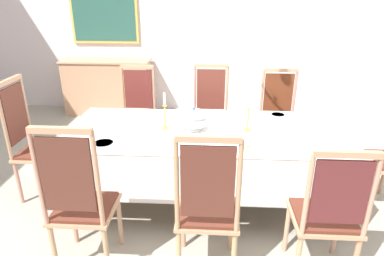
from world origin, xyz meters
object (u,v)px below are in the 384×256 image
(chair_south_a, at_px, (79,200))
(bowl_far_right, at_px, (104,144))
(candlestick_west, at_px, (165,115))
(chair_head_west, at_px, (32,140))
(chair_south_b, at_px, (207,206))
(bowl_far_left, at_px, (189,147))
(spoon_primary, at_px, (248,147))
(chair_south_c, at_px, (328,213))
(spoon_secondary, at_px, (288,116))
(candlestick_east, at_px, (248,118))
(bowl_near_left, at_px, (233,146))
(framed_painting, at_px, (103,7))
(sideboard, at_px, (108,87))
(chair_north_a, at_px, (137,112))
(soup_tureen, at_px, (194,119))
(dining_table, at_px, (206,137))
(chair_north_b, at_px, (210,113))
(bowl_near_right, at_px, (278,115))
(chair_north_c, at_px, (278,115))

(chair_south_a, xyz_separation_m, bowl_far_right, (0.02, 0.54, 0.18))
(candlestick_west, bearing_deg, chair_head_west, 180.00)
(chair_south_b, bearing_deg, bowl_far_left, 107.07)
(spoon_primary, bearing_deg, chair_head_west, -174.71)
(chair_south_a, relative_size, chair_south_b, 1.03)
(chair_south_c, bearing_deg, spoon_secondary, 90.66)
(candlestick_east, relative_size, bowl_near_left, 1.93)
(chair_south_c, distance_m, framed_painting, 4.65)
(chair_south_c, bearing_deg, bowl_far_left, 151.62)
(bowl_far_left, bearing_deg, spoon_secondary, 40.90)
(chair_south_b, distance_m, sideboard, 3.86)
(chair_south_a, relative_size, candlestick_east, 3.62)
(chair_north_a, xyz_separation_m, soup_tureen, (0.75, -0.95, 0.28))
(bowl_far_left, xyz_separation_m, sideboard, (-1.57, 2.91, -0.32))
(dining_table, bearing_deg, chair_south_b, -87.98)
(spoon_primary, xyz_separation_m, sideboard, (-2.05, 2.85, -0.30))
(soup_tureen, bearing_deg, framed_painting, 120.46)
(bowl_far_right, xyz_separation_m, spoon_secondary, (1.67, 0.83, -0.02))
(chair_north_b, xyz_separation_m, chair_head_west, (-1.73, -0.96, 0.02))
(bowl_near_right, bearing_deg, chair_north_b, 140.54)
(bowl_far_left, distance_m, spoon_primary, 0.49)
(candlestick_east, relative_size, bowl_far_left, 2.10)
(chair_south_b, bearing_deg, spoon_primary, 61.69)
(bowl_far_right, relative_size, framed_painting, 0.17)
(candlestick_east, bearing_deg, bowl_near_right, 48.17)
(spoon_primary, relative_size, spoon_secondary, 0.98)
(candlestick_east, xyz_separation_m, bowl_far_left, (-0.51, -0.42, -0.11))
(chair_north_b, distance_m, candlestick_east, 1.06)
(sideboard, bearing_deg, chair_south_c, 126.47)
(spoon_primary, bearing_deg, chair_south_b, -103.01)
(bowl_far_left, bearing_deg, sideboard, 118.25)
(framed_painting, bearing_deg, candlestick_west, -63.84)
(candlestick_west, distance_m, bowl_far_right, 0.63)
(chair_north_c, distance_m, bowl_far_left, 1.70)
(soup_tureen, xyz_separation_m, bowl_far_right, (-0.72, -0.42, -0.08))
(chair_north_a, height_order, chair_north_c, chair_north_a)
(chair_south_a, bearing_deg, spoon_primary, 26.13)
(spoon_secondary, height_order, framed_painting, framed_painting)
(chair_south_a, xyz_separation_m, bowl_near_left, (1.09, 0.57, 0.17))
(soup_tureen, xyz_separation_m, bowl_near_right, (0.84, 0.39, -0.09))
(bowl_near_left, bearing_deg, chair_north_c, 65.27)
(bowl_near_left, xyz_separation_m, bowl_far_right, (-1.07, -0.03, 0.00))
(dining_table, distance_m, chair_north_b, 0.96)
(spoon_secondary, bearing_deg, chair_north_a, 157.01)
(chair_head_west, height_order, spoon_primary, chair_head_west)
(bowl_near_left, height_order, bowl_far_right, bowl_far_right)
(chair_north_b, distance_m, bowl_near_left, 1.37)
(candlestick_west, distance_m, bowl_near_right, 1.18)
(bowl_far_left, relative_size, sideboard, 0.11)
(spoon_primary, distance_m, framed_painting, 3.86)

